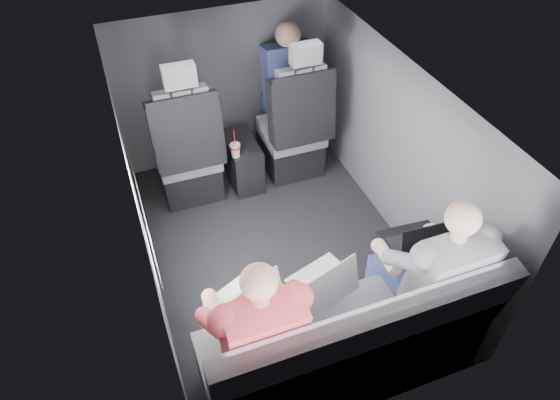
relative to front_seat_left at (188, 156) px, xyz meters
name	(u,v)px	position (x,y,z in m)	size (l,w,h in m)	color
floor	(279,250)	(0.45, -0.84, -0.40)	(2.60, 2.60, 0.00)	black
ceiling	(279,90)	(0.45, -0.84, 0.95)	(2.60, 2.60, 0.00)	#B2B2AD
panel_left	(141,215)	(-0.45, -0.84, 0.27)	(0.02, 2.60, 1.35)	#56565B
panel_right	(398,152)	(1.35, -0.84, 0.27)	(0.02, 2.60, 1.35)	#56565B
panel_front	(224,87)	(0.45, 0.46, 0.27)	(1.80, 0.02, 1.35)	#56565B
panel_back	(374,346)	(0.45, -2.14, 0.27)	(1.80, 0.02, 1.35)	#56565B
side_window	(145,220)	(-0.43, -1.14, 0.50)	(0.02, 0.75, 0.42)	white
seatbelt	(303,101)	(0.90, -0.17, 0.40)	(0.05, 0.01, 0.65)	black
front_seat_left	(188,156)	(0.00, 0.00, 0.00)	(0.52, 0.58, 1.26)	black
front_seat_right	(294,133)	(0.90, 0.00, 0.00)	(0.52, 0.58, 1.26)	black
center_console	(242,161)	(0.45, 0.04, -0.20)	(0.24, 0.48, 0.41)	black
rear_bench	(346,346)	(0.45, -1.90, -0.09)	(1.60, 0.57, 0.92)	slate
soda_cup	(235,150)	(0.35, -0.13, 0.06)	(0.08, 0.08, 0.25)	white
laptop_white	(251,298)	(-0.01, -1.64, 0.24)	(0.43, 0.46, 0.26)	silver
laptop_silver	(325,282)	(0.40, -1.68, 0.23)	(0.39, 0.39, 0.24)	#B7B7BC
laptop_black	(418,242)	(1.04, -1.60, 0.24)	(0.38, 0.35, 0.26)	black
passenger_rear_left	(255,327)	(-0.04, -1.81, 0.22)	(0.48, 0.60, 1.19)	#38383D
passenger_rear_right	(429,271)	(0.98, -1.81, 0.23)	(0.50, 0.62, 1.22)	navy
passenger_front_right	(287,80)	(0.94, 0.26, 0.35)	(0.40, 0.40, 0.81)	navy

